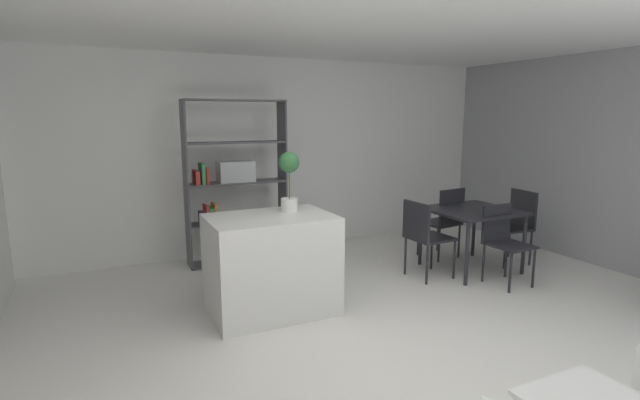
{
  "coord_description": "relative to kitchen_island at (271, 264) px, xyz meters",
  "views": [
    {
      "loc": [
        -1.99,
        -2.97,
        1.86
      ],
      "look_at": [
        -0.01,
        1.21,
        1.02
      ],
      "focal_mm": 26.45,
      "sensor_mm": 36.0,
      "label": 1
    }
  ],
  "objects": [
    {
      "name": "ground_plane",
      "position": [
        0.57,
        -1.09,
        -0.47
      ],
      "size": [
        9.98,
        9.98,
        0.0
      ],
      "primitive_type": "plane",
      "color": "silver"
    },
    {
      "name": "ceiling_slab",
      "position": [
        0.57,
        -1.09,
        2.18
      ],
      "size": [
        7.25,
        6.45,
        0.06
      ],
      "color": "white",
      "rests_on": "ground_plane"
    },
    {
      "name": "back_partition",
      "position": [
        0.57,
        2.11,
        0.84
      ],
      "size": [
        7.25,
        0.06,
        2.62
      ],
      "primitive_type": "cube",
      "color": "white",
      "rests_on": "ground_plane"
    },
    {
      "name": "kitchen_island",
      "position": [
        0.0,
        0.0,
        0.0
      ],
      "size": [
        1.15,
        0.78,
        0.93
      ],
      "primitive_type": "cube",
      "color": "silver",
      "rests_on": "ground_plane"
    },
    {
      "name": "potted_plant_on_island",
      "position": [
        0.25,
        0.14,
        0.82
      ],
      "size": [
        0.2,
        0.2,
        0.57
      ],
      "color": "white",
      "rests_on": "kitchen_island"
    },
    {
      "name": "open_bookshelf",
      "position": [
        0.1,
        1.68,
        0.57
      ],
      "size": [
        1.26,
        0.31,
        2.04
      ],
      "color": "#4C4C51",
      "rests_on": "ground_plane"
    },
    {
      "name": "dining_table",
      "position": [
        2.6,
        0.14,
        0.2
      ],
      "size": [
        0.99,
        0.94,
        0.75
      ],
      "color": "#232328",
      "rests_on": "ground_plane"
    },
    {
      "name": "dining_chair_island_side",
      "position": [
        1.89,
        0.14,
        0.07
      ],
      "size": [
        0.48,
        0.46,
        0.9
      ],
      "rotation": [
        0.0,
        0.0,
        1.62
      ],
      "color": "#232328",
      "rests_on": "ground_plane"
    },
    {
      "name": "dining_chair_near",
      "position": [
        2.6,
        -0.35,
        0.05
      ],
      "size": [
        0.41,
        0.44,
        0.87
      ],
      "rotation": [
        0.0,
        0.0,
        0.01
      ],
      "color": "#232328",
      "rests_on": "ground_plane"
    },
    {
      "name": "dining_chair_window_side",
      "position": [
        3.32,
        0.13,
        0.07
      ],
      "size": [
        0.49,
        0.47,
        0.92
      ],
      "rotation": [
        0.0,
        0.0,
        -1.66
      ],
      "color": "#232328",
      "rests_on": "ground_plane"
    },
    {
      "name": "dining_chair_far",
      "position": [
        2.61,
        0.63,
        0.08
      ],
      "size": [
        0.49,
        0.48,
        0.93
      ],
      "rotation": [
        0.0,
        0.0,
        3.27
      ],
      "color": "#232328",
      "rests_on": "ground_plane"
    }
  ]
}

